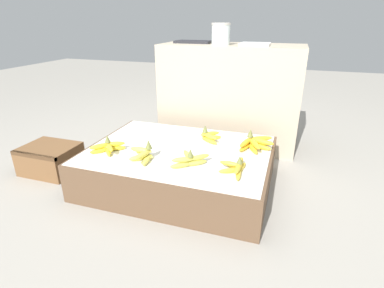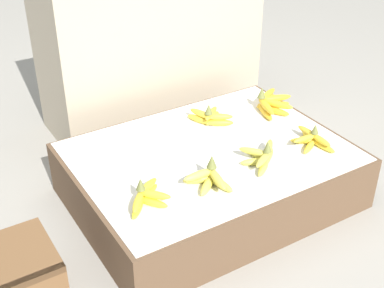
# 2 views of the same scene
# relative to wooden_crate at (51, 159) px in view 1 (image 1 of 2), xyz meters

# --- Properties ---
(ground_plane) EXTENTS (10.00, 10.00, 0.00)m
(ground_plane) POSITION_rel_wooden_crate_xyz_m (0.88, 0.12, -0.09)
(ground_plane) COLOR gray
(display_platform) EXTENTS (1.09, 0.81, 0.23)m
(display_platform) POSITION_rel_wooden_crate_xyz_m (0.88, 0.12, 0.03)
(display_platform) COLOR brown
(display_platform) RESTS_ON ground_plane
(back_vendor_table) EXTENTS (1.06, 0.44, 0.78)m
(back_vendor_table) POSITION_rel_wooden_crate_xyz_m (1.02, 0.89, 0.30)
(back_vendor_table) COLOR tan
(back_vendor_table) RESTS_ON ground_plane
(wooden_crate) EXTENTS (0.34, 0.28, 0.18)m
(wooden_crate) POSITION_rel_wooden_crate_xyz_m (0.00, 0.00, 0.00)
(wooden_crate) COLOR brown
(wooden_crate) RESTS_ON ground_plane
(banana_bunch_front_left) EXTENTS (0.18, 0.15, 0.10)m
(banana_bunch_front_left) POSITION_rel_wooden_crate_xyz_m (0.50, -0.05, 0.17)
(banana_bunch_front_left) COLOR yellow
(banana_bunch_front_left) RESTS_ON display_platform
(banana_bunch_front_midleft) EXTENTS (0.15, 0.17, 0.11)m
(banana_bunch_front_midleft) POSITION_rel_wooden_crate_xyz_m (0.75, -0.08, 0.18)
(banana_bunch_front_midleft) COLOR #DBCC4C
(banana_bunch_front_midleft) RESTS_ON display_platform
(banana_bunch_front_midright) EXTENTS (0.19, 0.18, 0.10)m
(banana_bunch_front_midright) POSITION_rel_wooden_crate_xyz_m (1.00, -0.05, 0.17)
(banana_bunch_front_midright) COLOR gold
(banana_bunch_front_midright) RESTS_ON display_platform
(banana_bunch_front_right) EXTENTS (0.13, 0.20, 0.09)m
(banana_bunch_front_right) POSITION_rel_wooden_crate_xyz_m (1.26, -0.06, 0.17)
(banana_bunch_front_right) COLOR gold
(banana_bunch_front_right) RESTS_ON display_platform
(banana_bunch_middle_midright) EXTENTS (0.16, 0.18, 0.10)m
(banana_bunch_middle_midright) POSITION_rel_wooden_crate_xyz_m (1.00, 0.31, 0.18)
(banana_bunch_middle_midright) COLOR gold
(banana_bunch_middle_midright) RESTS_ON display_platform
(banana_bunch_middle_right) EXTENTS (0.20, 0.22, 0.11)m
(banana_bunch_middle_right) POSITION_rel_wooden_crate_xyz_m (1.30, 0.28, 0.18)
(banana_bunch_middle_right) COLOR gold
(banana_bunch_middle_right) RESTS_ON display_platform
(glass_jar) EXTENTS (0.14, 0.14, 0.15)m
(glass_jar) POSITION_rel_wooden_crate_xyz_m (0.95, 0.78, 0.77)
(glass_jar) COLOR silver
(glass_jar) RESTS_ON back_vendor_table
(foam_tray_white) EXTENTS (0.20, 0.19, 0.02)m
(foam_tray_white) POSITION_rel_wooden_crate_xyz_m (1.19, 0.82, 0.70)
(foam_tray_white) COLOR white
(foam_tray_white) RESTS_ON back_vendor_table
(foam_tray_dark) EXTENTS (0.28, 0.16, 0.02)m
(foam_tray_dark) POSITION_rel_wooden_crate_xyz_m (0.71, 0.91, 0.70)
(foam_tray_dark) COLOR #232328
(foam_tray_dark) RESTS_ON back_vendor_table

